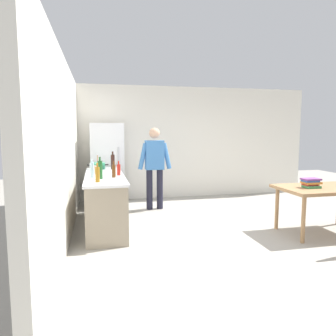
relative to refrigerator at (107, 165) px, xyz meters
name	(u,v)px	position (x,y,z in m)	size (l,w,h in m)	color
ground_plane	(233,233)	(1.90, -2.40, -0.90)	(14.00, 14.00, 0.00)	#9E998E
wall_back	(184,143)	(1.90, 0.60, 0.45)	(6.40, 0.12, 2.70)	silver
wall_left	(62,151)	(-0.70, -2.20, 0.45)	(0.12, 5.60, 2.70)	silver
kitchen_counter	(105,201)	(-0.10, -1.60, -0.45)	(0.64, 2.20, 0.90)	gray
refrigerator	(107,165)	(0.00, 0.00, 0.00)	(0.70, 0.67, 1.80)	white
person	(155,163)	(0.95, -0.55, 0.08)	(0.70, 0.22, 1.70)	#1E1E2D
dining_table	(324,192)	(3.30, -2.70, -0.23)	(1.40, 0.90, 0.75)	#9E754C
cooking_pot	(98,166)	(-0.20, -0.73, 0.06)	(0.40, 0.28, 0.12)	#2D845B
utensil_jar	(97,169)	(-0.22, -1.43, 0.08)	(0.11, 0.11, 0.32)	tan
bottle_oil_amber	(97,174)	(-0.21, -2.37, 0.12)	(0.06, 0.06, 0.28)	#996619
bottle_wine_dark	(113,162)	(0.08, -0.80, 0.15)	(0.08, 0.08, 0.34)	black
bottle_beer_brown	(114,171)	(0.04, -1.94, 0.11)	(0.06, 0.06, 0.26)	#5B3314
bottle_wine_green	(100,169)	(-0.17, -2.06, 0.15)	(0.08, 0.08, 0.34)	#1E5123
bottle_sauce_red	(119,170)	(0.13, -1.71, 0.10)	(0.06, 0.06, 0.24)	#B22319
bottle_water_clear	(92,170)	(-0.30, -1.92, 0.13)	(0.07, 0.07, 0.30)	silver
book_stack	(311,183)	(3.05, -2.72, -0.07)	(0.28, 0.22, 0.15)	#387A47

